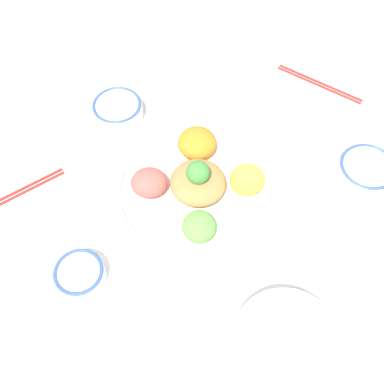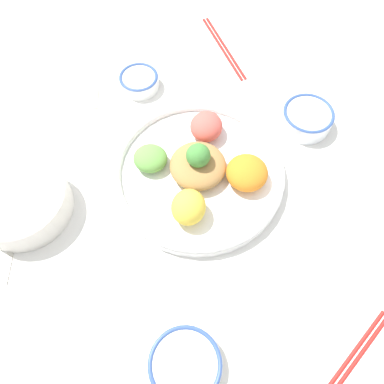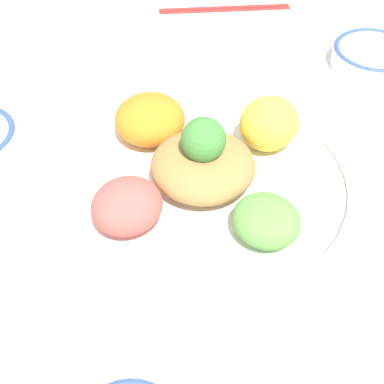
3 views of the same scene
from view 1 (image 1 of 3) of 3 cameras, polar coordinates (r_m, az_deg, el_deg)
name	(u,v)px [view 1 (image 1 of 3)]	position (r m, az deg, el deg)	size (l,w,h in m)	color
ground_plane	(200,174)	(0.96, 1.00, 2.35)	(2.40, 2.40, 0.00)	white
salad_platter	(198,186)	(0.91, 0.78, 0.73)	(0.35, 0.35, 0.10)	white
sauce_bowl_red	(80,274)	(0.86, -14.06, -10.08)	(0.09, 0.09, 0.03)	white
rice_bowl_blue	(118,110)	(1.05, -9.39, 10.27)	(0.11, 0.11, 0.04)	white
sauce_bowl_dark	(367,169)	(1.01, 21.32, 2.72)	(0.12, 0.12, 0.03)	white
side_serving_bowl	(286,347)	(0.79, 11.87, -18.75)	(0.18, 0.18, 0.06)	silver
chopsticks_pair_near	(319,83)	(1.17, 15.86, 13.16)	(0.22, 0.07, 0.01)	red
chopsticks_pair_far	(10,197)	(1.00, -22.15, -0.54)	(0.06, 0.24, 0.01)	red
serving_spoon_main	(367,341)	(0.87, 21.34, -17.22)	(0.09, 0.13, 0.01)	beige
serving_spoon_extra	(124,323)	(0.83, -8.63, -16.18)	(0.08, 0.12, 0.01)	beige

